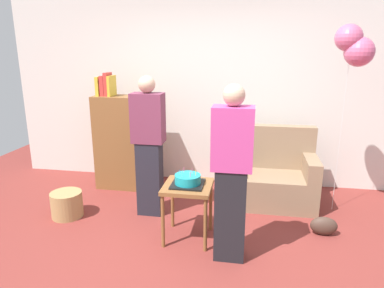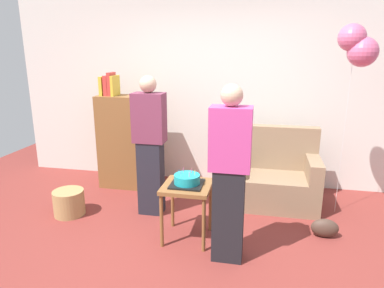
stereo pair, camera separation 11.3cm
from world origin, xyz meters
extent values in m
plane|color=maroon|center=(0.00, 0.00, 0.00)|extent=(8.00, 8.00, 0.00)
cube|color=silver|center=(0.00, 2.05, 1.35)|extent=(6.00, 0.10, 2.70)
cube|color=#8C7054|center=(0.81, 1.31, 0.20)|extent=(1.10, 0.70, 0.40)
cube|color=#8C7054|center=(0.81, 1.58, 0.68)|extent=(1.10, 0.16, 0.56)
cube|color=#8C7054|center=(0.34, 1.31, 0.52)|extent=(0.16, 0.70, 0.24)
cube|color=#8C7054|center=(1.28, 1.31, 0.52)|extent=(0.16, 0.70, 0.24)
cube|color=brown|center=(-1.18, 1.53, 0.65)|extent=(0.80, 0.36, 1.30)
cube|color=gold|center=(-1.49, 1.53, 1.43)|extent=(0.05, 0.22, 0.25)
cube|color=red|center=(-1.43, 1.53, 1.43)|extent=(0.05, 0.20, 0.27)
cube|color=red|center=(-1.38, 1.53, 1.45)|extent=(0.05, 0.20, 0.31)
cube|color=gold|center=(-1.32, 1.53, 1.43)|extent=(0.03, 0.25, 0.27)
cube|color=brown|center=(-0.06, 0.29, 0.57)|extent=(0.48, 0.48, 0.04)
cylinder|color=brown|center=(-0.27, 0.08, 0.28)|extent=(0.04, 0.04, 0.55)
cylinder|color=brown|center=(0.15, 0.08, 0.28)|extent=(0.04, 0.04, 0.55)
cylinder|color=brown|center=(-0.27, 0.50, 0.28)|extent=(0.04, 0.04, 0.55)
cylinder|color=brown|center=(0.15, 0.50, 0.28)|extent=(0.04, 0.04, 0.55)
cube|color=black|center=(-0.06, 0.29, 0.60)|extent=(0.32, 0.32, 0.02)
cylinder|color=teal|center=(-0.06, 0.29, 0.65)|extent=(0.26, 0.26, 0.09)
cylinder|color=#F2CC4C|center=(0.02, 0.30, 0.73)|extent=(0.01, 0.01, 0.05)
cylinder|color=#EA668C|center=(-0.02, 0.35, 0.73)|extent=(0.01, 0.01, 0.05)
cylinder|color=#EA668C|center=(-0.11, 0.37, 0.72)|extent=(0.01, 0.01, 0.05)
cylinder|color=#66B2E5|center=(-0.14, 0.29, 0.72)|extent=(0.01, 0.01, 0.05)
cylinder|color=#66B2E5|center=(-0.10, 0.22, 0.73)|extent=(0.01, 0.01, 0.06)
cylinder|color=#EA668C|center=(-0.02, 0.24, 0.73)|extent=(0.01, 0.01, 0.05)
cube|color=#23232D|center=(-0.60, 0.79, 0.44)|extent=(0.28, 0.20, 0.88)
cube|color=#75334C|center=(-0.60, 0.79, 1.16)|extent=(0.36, 0.22, 0.56)
sphere|color=#D1A889|center=(-0.60, 0.79, 1.53)|extent=(0.19, 0.19, 0.19)
cube|color=black|center=(0.39, 0.02, 0.44)|extent=(0.28, 0.20, 0.88)
cube|color=#C6428E|center=(0.39, 0.02, 1.16)|extent=(0.36, 0.22, 0.56)
sphere|color=#D1A889|center=(0.39, 0.02, 1.53)|extent=(0.19, 0.19, 0.19)
cylinder|color=#A88451|center=(-1.55, 0.53, 0.15)|extent=(0.36, 0.36, 0.30)
ellipsoid|color=#473328|center=(1.35, 0.60, 0.10)|extent=(0.28, 0.14, 0.20)
cylinder|color=silver|center=(1.57, 1.25, 0.92)|extent=(0.00, 0.00, 1.85)
sphere|color=#D65B84|center=(1.64, 1.15, 1.88)|extent=(0.31, 0.31, 0.31)
sphere|color=#D65B84|center=(1.52, 1.18, 2.02)|extent=(0.29, 0.29, 0.29)
camera|label=1|loc=(0.53, -2.87, 1.90)|focal=32.24mm
camera|label=2|loc=(0.64, -2.85, 1.90)|focal=32.24mm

